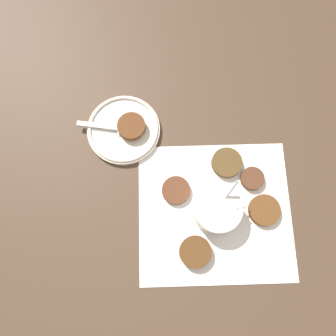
{
  "coord_description": "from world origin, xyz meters",
  "views": [
    {
      "loc": [
        -0.13,
        -0.07,
        0.78
      ],
      "look_at": [
        -0.12,
        0.13,
        0.02
      ],
      "focal_mm": 35.0,
      "sensor_mm": 36.0,
      "label": 1
    }
  ],
  "objects_px": {
    "sauce_bowl": "(217,210)",
    "fritter_on_plate": "(131,126)",
    "fork": "(118,128)",
    "serving_plate": "(124,130)"
  },
  "relations": [
    {
      "from": "sauce_bowl",
      "to": "serving_plate",
      "type": "height_order",
      "value": "sauce_bowl"
    },
    {
      "from": "sauce_bowl",
      "to": "fritter_on_plate",
      "type": "relative_size",
      "value": 1.71
    },
    {
      "from": "serving_plate",
      "to": "fork",
      "type": "height_order",
      "value": "fork"
    },
    {
      "from": "fritter_on_plate",
      "to": "fork",
      "type": "bearing_deg",
      "value": -179.48
    },
    {
      "from": "sauce_bowl",
      "to": "fritter_on_plate",
      "type": "distance_m",
      "value": 0.29
    },
    {
      "from": "sauce_bowl",
      "to": "fork",
      "type": "height_order",
      "value": "sauce_bowl"
    },
    {
      "from": "fritter_on_plate",
      "to": "sauce_bowl",
      "type": "bearing_deg",
      "value": -48.53
    },
    {
      "from": "sauce_bowl",
      "to": "fritter_on_plate",
      "type": "height_order",
      "value": "sauce_bowl"
    },
    {
      "from": "serving_plate",
      "to": "fritter_on_plate",
      "type": "height_order",
      "value": "fritter_on_plate"
    },
    {
      "from": "sauce_bowl",
      "to": "fork",
      "type": "xyz_separation_m",
      "value": [
        -0.23,
        0.22,
        -0.01
      ]
    }
  ]
}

